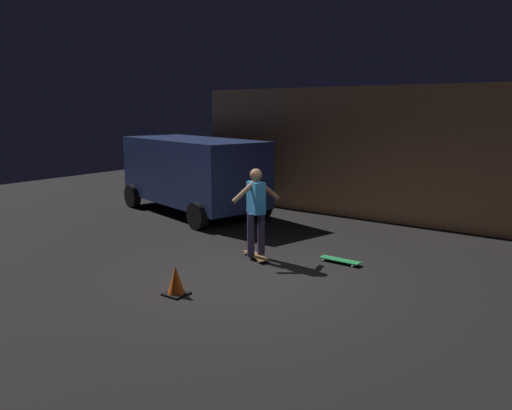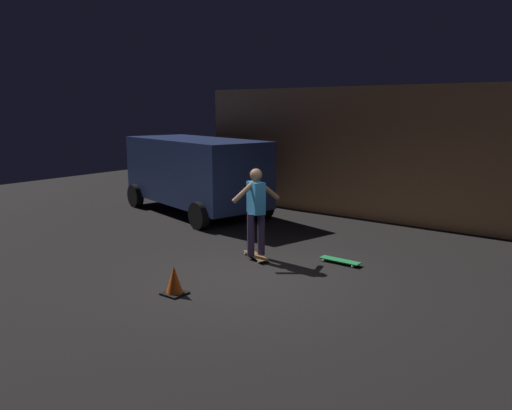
{
  "view_description": "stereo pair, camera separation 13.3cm",
  "coord_description": "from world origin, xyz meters",
  "px_view_note": "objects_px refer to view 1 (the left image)",
  "views": [
    {
      "loc": [
        4.67,
        -6.41,
        2.83
      ],
      "look_at": [
        -0.67,
        0.94,
        1.05
      ],
      "focal_mm": 34.54,
      "sensor_mm": 36.0,
      "label": 1
    },
    {
      "loc": [
        4.77,
        -6.33,
        2.83
      ],
      "look_at": [
        -0.67,
        0.94,
        1.05
      ],
      "focal_mm": 34.54,
      "sensor_mm": 36.0,
      "label": 2
    }
  ],
  "objects_px": {
    "skateboard_spare": "(340,260)",
    "skateboard_ridden": "(256,256)",
    "parked_van": "(193,171)",
    "traffic_cone": "(176,282)",
    "skater": "(256,206)"
  },
  "relations": [
    {
      "from": "parked_van",
      "to": "skater",
      "type": "distance_m",
      "value": 4.66
    },
    {
      "from": "skateboard_ridden",
      "to": "parked_van",
      "type": "bearing_deg",
      "value": 147.92
    },
    {
      "from": "skateboard_spare",
      "to": "skater",
      "type": "xyz_separation_m",
      "value": [
        -1.43,
        -0.69,
        0.98
      ]
    },
    {
      "from": "skateboard_ridden",
      "to": "skateboard_spare",
      "type": "xyz_separation_m",
      "value": [
        1.43,
        0.69,
        0.0
      ]
    },
    {
      "from": "skateboard_ridden",
      "to": "skater",
      "type": "relative_size",
      "value": 0.47
    },
    {
      "from": "parked_van",
      "to": "skateboard_ridden",
      "type": "bearing_deg",
      "value": -32.08
    },
    {
      "from": "parked_van",
      "to": "traffic_cone",
      "type": "bearing_deg",
      "value": -49.36
    },
    {
      "from": "skateboard_ridden",
      "to": "skateboard_spare",
      "type": "relative_size",
      "value": 1.0
    },
    {
      "from": "skater",
      "to": "traffic_cone",
      "type": "bearing_deg",
      "value": -87.46
    },
    {
      "from": "skateboard_spare",
      "to": "skater",
      "type": "relative_size",
      "value": 0.47
    },
    {
      "from": "parked_van",
      "to": "skateboard_spare",
      "type": "height_order",
      "value": "parked_van"
    },
    {
      "from": "parked_van",
      "to": "skateboard_ridden",
      "type": "distance_m",
      "value": 4.78
    },
    {
      "from": "skateboard_spare",
      "to": "skateboard_ridden",
      "type": "bearing_deg",
      "value": -154.32
    },
    {
      "from": "parked_van",
      "to": "skateboard_ridden",
      "type": "xyz_separation_m",
      "value": [
        3.94,
        -2.47,
        -1.11
      ]
    },
    {
      "from": "skateboard_ridden",
      "to": "skateboard_spare",
      "type": "distance_m",
      "value": 1.59
    }
  ]
}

